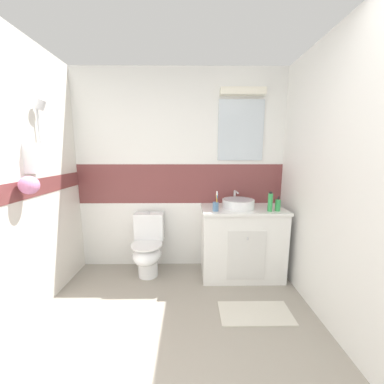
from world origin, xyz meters
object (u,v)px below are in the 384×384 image
soap_dispenser (278,205)px  sink_basin (238,203)px  toilet (148,247)px  shampoo_bottle_tall (270,202)px  toothbrush_cup (216,206)px

soap_dispenser → sink_basin: bearing=160.5°
soap_dispenser → toilet: bearing=173.8°
toilet → shampoo_bottle_tall: shampoo_bottle_tall is taller
sink_basin → toilet: (-1.09, 0.02, -0.55)m
shampoo_bottle_tall → toothbrush_cup: bearing=178.4°
toothbrush_cup → soap_dispenser: (0.69, -0.00, 0.01)m
shampoo_bottle_tall → soap_dispenser: bearing=9.4°
toilet → soap_dispenser: (1.50, -0.16, 0.56)m
sink_basin → toilet: 1.22m
sink_basin → soap_dispenser: size_ratio=2.49×
toilet → soap_dispenser: soap_dispenser is taller
toothbrush_cup → soap_dispenser: toothbrush_cup is taller
sink_basin → shampoo_bottle_tall: shampoo_bottle_tall is taller
sink_basin → soap_dispenser: 0.44m
sink_basin → soap_dispenser: sink_basin is taller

